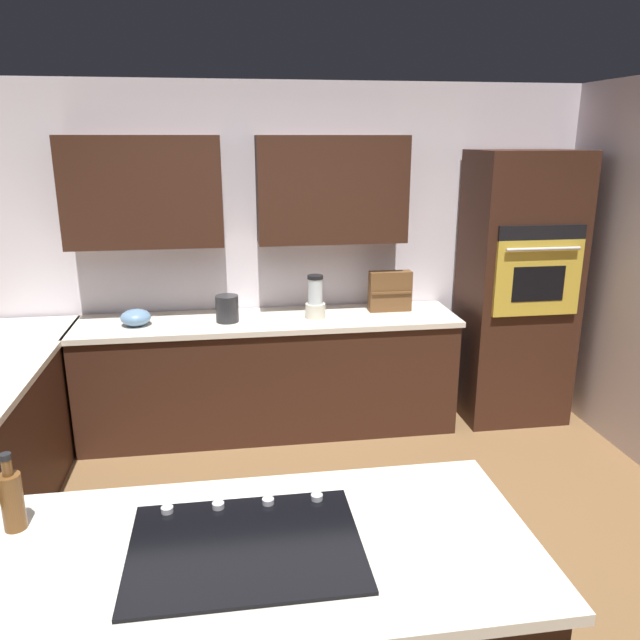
{
  "coord_description": "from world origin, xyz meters",
  "views": [
    {
      "loc": [
        0.39,
        2.75,
        2.2
      ],
      "look_at": [
        -0.23,
        -1.35,
        0.98
      ],
      "focal_mm": 35.05,
      "sensor_mm": 36.0,
      "label": 1
    }
  ],
  "objects_px": {
    "cooktop": "(246,546)",
    "mixing_bowl": "(136,317)",
    "blender": "(315,300)",
    "spice_rack": "(390,291)",
    "oil_bottle": "(12,499)",
    "wall_oven": "(517,289)",
    "kettle": "(227,309)"
  },
  "relations": [
    {
      "from": "blender",
      "to": "oil_bottle",
      "type": "height_order",
      "value": "blender"
    },
    {
      "from": "cooktop",
      "to": "spice_rack",
      "type": "distance_m",
      "value": 3.03
    },
    {
      "from": "spice_rack",
      "to": "oil_bottle",
      "type": "xyz_separation_m",
      "value": [
        2.0,
        2.55,
        -0.04
      ]
    },
    {
      "from": "wall_oven",
      "to": "mixing_bowl",
      "type": "bearing_deg",
      "value": 0.56
    },
    {
      "from": "wall_oven",
      "to": "cooktop",
      "type": "bearing_deg",
      "value": 50.5
    },
    {
      "from": "blender",
      "to": "wall_oven",
      "type": "bearing_deg",
      "value": -178.99
    },
    {
      "from": "mixing_bowl",
      "to": "spice_rack",
      "type": "bearing_deg",
      "value": -176.62
    },
    {
      "from": "spice_rack",
      "to": "kettle",
      "type": "distance_m",
      "value": 1.26
    },
    {
      "from": "blender",
      "to": "kettle",
      "type": "distance_m",
      "value": 0.65
    },
    {
      "from": "wall_oven",
      "to": "oil_bottle",
      "type": "distance_m",
      "value": 3.88
    },
    {
      "from": "mixing_bowl",
      "to": "spice_rack",
      "type": "relative_size",
      "value": 0.65
    },
    {
      "from": "wall_oven",
      "to": "kettle",
      "type": "bearing_deg",
      "value": 0.72
    },
    {
      "from": "wall_oven",
      "to": "oil_bottle",
      "type": "bearing_deg",
      "value": 39.4
    },
    {
      "from": "blender",
      "to": "spice_rack",
      "type": "bearing_deg",
      "value": -169.39
    },
    {
      "from": "cooktop",
      "to": "oil_bottle",
      "type": "distance_m",
      "value": 0.82
    },
    {
      "from": "mixing_bowl",
      "to": "oil_bottle",
      "type": "relative_size",
      "value": 0.75
    },
    {
      "from": "spice_rack",
      "to": "oil_bottle",
      "type": "distance_m",
      "value": 3.24
    },
    {
      "from": "oil_bottle",
      "to": "mixing_bowl",
      "type": "bearing_deg",
      "value": -92.29
    },
    {
      "from": "oil_bottle",
      "to": "blender",
      "type": "bearing_deg",
      "value": -119.87
    },
    {
      "from": "kettle",
      "to": "cooktop",
      "type": "bearing_deg",
      "value": 90.74
    },
    {
      "from": "cooktop",
      "to": "mixing_bowl",
      "type": "height_order",
      "value": "mixing_bowl"
    },
    {
      "from": "cooktop",
      "to": "mixing_bowl",
      "type": "bearing_deg",
      "value": -75.57
    },
    {
      "from": "spice_rack",
      "to": "kettle",
      "type": "relative_size",
      "value": 1.68
    },
    {
      "from": "cooktop",
      "to": "oil_bottle",
      "type": "xyz_separation_m",
      "value": [
        0.78,
        -0.23,
        0.11
      ]
    },
    {
      "from": "blender",
      "to": "mixing_bowl",
      "type": "bearing_deg",
      "value": 0.0
    },
    {
      "from": "cooktop",
      "to": "kettle",
      "type": "height_order",
      "value": "kettle"
    },
    {
      "from": "blender",
      "to": "spice_rack",
      "type": "xyz_separation_m",
      "value": [
        -0.6,
        -0.11,
        0.02
      ]
    },
    {
      "from": "blender",
      "to": "mixing_bowl",
      "type": "distance_m",
      "value": 1.3
    },
    {
      "from": "wall_oven",
      "to": "spice_rack",
      "type": "relative_size",
      "value": 6.43
    },
    {
      "from": "wall_oven",
      "to": "blender",
      "type": "bearing_deg",
      "value": 1.01
    },
    {
      "from": "blender",
      "to": "spice_rack",
      "type": "distance_m",
      "value": 0.61
    },
    {
      "from": "oil_bottle",
      "to": "wall_oven",
      "type": "bearing_deg",
      "value": -140.6
    }
  ]
}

